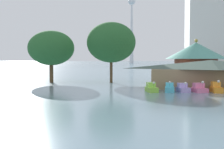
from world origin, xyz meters
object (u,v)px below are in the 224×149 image
object	(u,v)px
pedal_boat_orange	(216,88)
green_roof_pavilion	(196,59)
shoreline_tree_tall_left	(51,48)
shoreline_tree_mid	(111,42)
pedal_boat_pink	(199,88)
pedal_boat_lavender	(183,88)
pedal_boat_cyan	(170,88)
pedal_boat_lime	(151,88)
boathouse	(211,73)
distant_broadcast_tower	(132,12)

from	to	relation	value
pedal_boat_orange	green_roof_pavilion	xyz separation A→B (m)	(-0.82, 17.43, 4.20)
shoreline_tree_tall_left	shoreline_tree_mid	bearing A→B (deg)	6.20
pedal_boat_pink	green_roof_pavilion	world-z (taller)	green_roof_pavilion
pedal_boat_lavender	green_roof_pavilion	bearing A→B (deg)	152.22
pedal_boat_cyan	pedal_boat_pink	world-z (taller)	pedal_boat_pink
pedal_boat_lime	boathouse	xyz separation A→B (m)	(9.56, 6.93, 1.90)
shoreline_tree_mid	pedal_boat_cyan	bearing A→B (deg)	-55.96
pedal_boat_lavender	pedal_boat_orange	bearing A→B (deg)	75.61
shoreline_tree_tall_left	distant_broadcast_tower	world-z (taller)	distant_broadcast_tower
distant_broadcast_tower	pedal_boat_cyan	bearing A→B (deg)	-84.03
shoreline_tree_mid	boathouse	bearing A→B (deg)	-28.62
pedal_boat_lavender	boathouse	xyz separation A→B (m)	(5.02, 6.27, 1.93)
pedal_boat_pink	shoreline_tree_tall_left	world-z (taller)	shoreline_tree_tall_left
pedal_boat_cyan	pedal_boat_pink	bearing A→B (deg)	98.37
pedal_boat_lime	distant_broadcast_tower	world-z (taller)	distant_broadcast_tower
pedal_boat_cyan	pedal_boat_lavender	size ratio (longest dim) A/B	0.89
pedal_boat_lavender	green_roof_pavilion	distance (m)	18.44
pedal_boat_orange	shoreline_tree_mid	bearing A→B (deg)	-135.79
pedal_boat_lavender	pedal_boat_orange	size ratio (longest dim) A/B	0.96
boathouse	distant_broadcast_tower	world-z (taller)	distant_broadcast_tower
pedal_boat_lime	green_roof_pavilion	bearing A→B (deg)	138.15
pedal_boat_cyan	pedal_boat_pink	xyz separation A→B (m)	(4.27, 0.54, -0.02)
pedal_boat_orange	boathouse	size ratio (longest dim) A/B	0.14
boathouse	distant_broadcast_tower	xyz separation A→B (m)	(-43.36, 341.31, 63.71)
pedal_boat_lime	shoreline_tree_mid	world-z (taller)	shoreline_tree_mid
shoreline_tree_tall_left	pedal_boat_orange	bearing A→B (deg)	-26.06
pedal_boat_lavender	distant_broadcast_tower	xyz separation A→B (m)	(-38.34, 347.58, 65.64)
shoreline_tree_mid	shoreline_tree_tall_left	bearing A→B (deg)	-173.80
pedal_boat_pink	shoreline_tree_tall_left	bearing A→B (deg)	-135.29
pedal_boat_orange	shoreline_tree_tall_left	bearing A→B (deg)	-119.78
pedal_boat_lavender	distant_broadcast_tower	bearing A→B (deg)	170.99
pedal_boat_lime	pedal_boat_pink	distance (m)	6.93
pedal_boat_pink	distant_broadcast_tower	xyz separation A→B (m)	(-40.69, 347.46, 65.63)
pedal_boat_pink	pedal_boat_orange	bearing A→B (deg)	71.70
pedal_boat_cyan	pedal_boat_lavender	bearing A→B (deg)	103.77
pedal_boat_pink	distant_broadcast_tower	size ratio (longest dim) A/B	0.02
pedal_boat_cyan	boathouse	xyz separation A→B (m)	(6.95, 6.70, 1.90)
boathouse	distant_broadcast_tower	distance (m)	349.90
distant_broadcast_tower	pedal_boat_lavender	bearing A→B (deg)	-83.70
pedal_boat_lavender	shoreline_tree_tall_left	size ratio (longest dim) A/B	0.26
pedal_boat_lavender	green_roof_pavilion	world-z (taller)	green_roof_pavilion
pedal_boat_lavender	boathouse	bearing A→B (deg)	126.00
pedal_boat_lime	pedal_boat_cyan	distance (m)	2.63
pedal_boat_lime	shoreline_tree_tall_left	bearing A→B (deg)	-143.51
pedal_boat_orange	distant_broadcast_tower	xyz separation A→B (m)	(-43.04, 347.50, 65.54)
pedal_boat_lime	pedal_boat_lavender	world-z (taller)	pedal_boat_lime
pedal_boat_lime	boathouse	distance (m)	11.96
green_roof_pavilion	pedal_boat_pink	bearing A→B (deg)	-95.01
pedal_boat_cyan	shoreline_tree_tall_left	distance (m)	28.85
shoreline_tree_tall_left	shoreline_tree_mid	distance (m)	12.47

